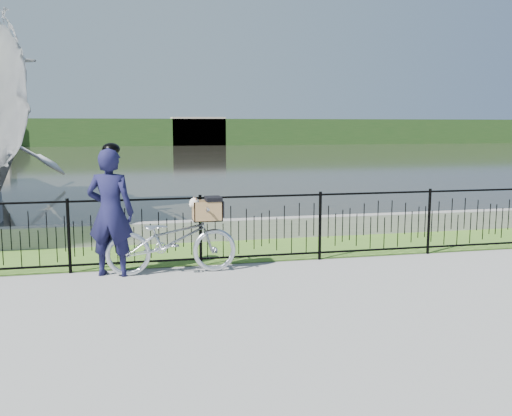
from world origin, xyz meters
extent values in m
plane|color=gray|center=(0.00, 0.00, 0.00)|extent=(120.00, 120.00, 0.00)
cube|color=#487224|center=(0.00, 2.60, 0.00)|extent=(60.00, 2.00, 0.01)
plane|color=#28271F|center=(0.00, 33.00, 0.00)|extent=(120.00, 120.00, 0.00)
cube|color=gray|center=(0.00, 3.60, 0.20)|extent=(60.00, 0.30, 0.40)
cube|color=#26451A|center=(0.00, 60.00, 1.50)|extent=(120.00, 6.00, 3.00)
cube|color=#A69885|center=(6.00, 58.50, 1.60)|extent=(6.00, 3.00, 3.20)
imported|color=silver|center=(-1.48, 1.25, 0.52)|extent=(1.96, 0.68, 1.03)
cube|color=black|center=(-0.94, 1.25, 0.80)|extent=(0.38, 0.18, 0.02)
cube|color=#987346|center=(-0.94, 1.25, 0.80)|extent=(0.43, 0.32, 0.01)
cube|color=#987346|center=(-0.94, 1.40, 0.95)|extent=(0.43, 0.02, 0.30)
cube|color=#987346|center=(-0.94, 1.10, 0.95)|extent=(0.43, 0.02, 0.30)
cube|color=#987346|center=(-0.73, 1.25, 0.95)|extent=(0.01, 0.32, 0.30)
cube|color=#987346|center=(-1.15, 1.25, 0.95)|extent=(0.02, 0.32, 0.30)
cube|color=black|center=(-0.84, 1.25, 1.13)|extent=(0.24, 0.34, 0.06)
cube|color=black|center=(-0.71, 1.25, 0.98)|extent=(0.02, 0.34, 0.24)
ellipsoid|color=silver|center=(-0.96, 1.25, 0.93)|extent=(0.31, 0.22, 0.20)
sphere|color=silver|center=(-1.13, 1.23, 1.08)|extent=(0.15, 0.15, 0.15)
sphere|color=silver|center=(-1.18, 1.21, 1.05)|extent=(0.07, 0.07, 0.07)
sphere|color=black|center=(-1.21, 1.20, 1.04)|extent=(0.02, 0.02, 0.02)
cone|color=#AA6D47|center=(-1.13, 1.29, 1.14)|extent=(0.06, 0.08, 0.08)
cone|color=#AA6D47|center=(-1.11, 1.19, 1.14)|extent=(0.06, 0.08, 0.08)
imported|color=#131335|center=(-2.37, 1.33, 0.96)|extent=(0.80, 0.64, 1.91)
ellipsoid|color=black|center=(-2.37, 1.33, 1.89)|extent=(0.26, 0.29, 0.18)
camera|label=1|loc=(-2.11, -7.28, 2.23)|focal=40.00mm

